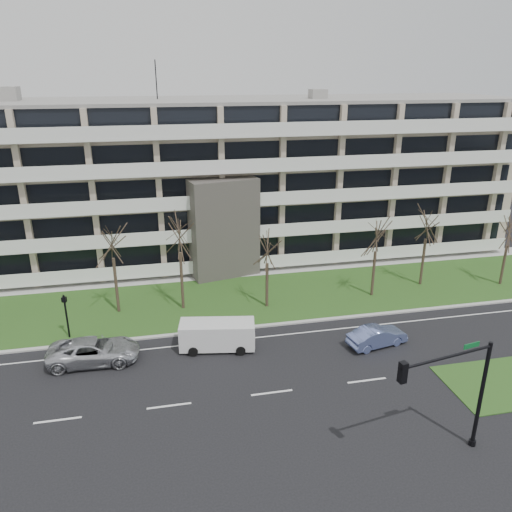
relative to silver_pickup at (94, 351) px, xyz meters
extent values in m
plane|color=black|center=(10.52, -5.62, -0.81)|extent=(160.00, 160.00, 0.00)
cube|color=#30541C|center=(10.52, 7.38, -0.78)|extent=(90.00, 10.00, 0.06)
cube|color=#B2B2AD|center=(10.52, 2.38, -0.75)|extent=(90.00, 0.35, 0.12)
cube|color=#B2B2AD|center=(10.52, 12.88, -0.77)|extent=(90.00, 2.00, 0.08)
cube|color=#30541C|center=(24.52, -7.62, -0.78)|extent=(7.00, 5.00, 0.06)
cube|color=white|center=(10.52, 0.88, -0.80)|extent=(90.00, 0.12, 0.01)
cube|color=#BCA892|center=(10.52, 19.88, 6.69)|extent=(60.00, 12.00, 15.00)
cube|color=gray|center=(10.52, 19.88, 14.34)|extent=(60.50, 12.50, 0.30)
cube|color=#4C4742|center=(10.52, 12.88, 3.69)|extent=(6.39, 3.69, 9.00)
cube|color=black|center=(10.52, 12.68, 1.19)|extent=(4.92, 1.19, 3.50)
cube|color=gray|center=(-7.48, 19.88, 15.09)|extent=(2.00, 2.00, 1.20)
cylinder|color=black|center=(5.52, 19.88, 16.19)|extent=(0.10, 0.10, 3.50)
cube|color=black|center=(10.52, 13.86, 1.29)|extent=(58.00, 0.10, 1.80)
cube|color=white|center=(10.52, 13.18, -0.21)|extent=(58.00, 1.40, 0.22)
cube|color=white|center=(10.52, 12.53, 0.39)|extent=(58.00, 0.08, 1.00)
cube|color=black|center=(10.52, 13.86, 4.29)|extent=(58.00, 0.10, 1.80)
cube|color=white|center=(10.52, 13.18, 2.79)|extent=(58.00, 1.40, 0.22)
cube|color=white|center=(10.52, 12.53, 3.39)|extent=(58.00, 0.08, 1.00)
cube|color=black|center=(10.52, 13.86, 7.29)|extent=(58.00, 0.10, 1.80)
cube|color=white|center=(10.52, 13.18, 5.79)|extent=(58.00, 1.40, 0.22)
cube|color=white|center=(10.52, 12.53, 6.39)|extent=(58.00, 0.08, 1.00)
cube|color=black|center=(10.52, 13.86, 10.29)|extent=(58.00, 0.10, 1.80)
cube|color=white|center=(10.52, 13.18, 8.79)|extent=(58.00, 1.40, 0.22)
cube|color=white|center=(10.52, 12.53, 9.39)|extent=(58.00, 0.08, 1.00)
cube|color=black|center=(10.52, 13.86, 13.29)|extent=(58.00, 0.10, 1.80)
cube|color=white|center=(10.52, 13.18, 11.79)|extent=(58.00, 1.40, 0.22)
cube|color=white|center=(10.52, 12.53, 12.39)|extent=(58.00, 0.08, 1.00)
imported|color=silver|center=(0.00, 0.00, 0.00)|extent=(5.89, 2.87, 1.61)
imported|color=#7182C5|center=(18.88, -1.84, -0.11)|extent=(4.44, 2.31, 1.39)
cube|color=silver|center=(8.07, 0.03, 0.26)|extent=(5.28, 2.70, 1.77)
cube|color=black|center=(8.07, 0.03, 0.78)|extent=(4.88, 2.50, 0.65)
cube|color=silver|center=(10.41, -0.38, 0.13)|extent=(0.63, 1.80, 1.12)
cylinder|color=black|center=(6.35, -0.61, -0.48)|extent=(0.68, 0.34, 0.65)
cylinder|color=black|center=(6.67, 1.22, -0.48)|extent=(0.68, 0.34, 0.65)
cylinder|color=black|center=(9.47, -1.16, -0.48)|extent=(0.68, 0.34, 0.65)
cylinder|color=black|center=(9.79, 0.68, -0.48)|extent=(0.68, 0.34, 0.65)
cylinder|color=black|center=(19.46, -11.96, -0.66)|extent=(0.36, 0.36, 0.30)
cylinder|color=black|center=(19.46, -11.96, 2.18)|extent=(0.20, 0.20, 5.96)
cylinder|color=black|center=(16.92, -12.42, 4.96)|extent=(5.11, 1.06, 0.14)
cube|color=black|center=(14.57, -12.85, 4.76)|extent=(0.37, 0.37, 0.99)
sphere|color=red|center=(14.57, -12.85, 5.08)|extent=(0.20, 0.20, 0.20)
sphere|color=orange|center=(14.57, -12.85, 4.76)|extent=(0.20, 0.20, 0.20)
sphere|color=green|center=(14.57, -12.85, 4.44)|extent=(0.20, 0.20, 0.20)
cube|color=#0C5926|center=(18.28, -12.17, 5.26)|extent=(0.89, 0.20, 0.25)
cylinder|color=black|center=(-2.05, 3.60, 0.86)|extent=(0.13, 0.13, 3.34)
cube|color=black|center=(-2.05, 3.60, 2.20)|extent=(0.36, 0.31, 0.36)
sphere|color=red|center=(-2.05, 3.60, 2.20)|extent=(0.16, 0.16, 0.16)
cylinder|color=#382B21|center=(1.19, 7.06, 1.45)|extent=(0.24, 0.24, 4.52)
cylinder|color=#382B21|center=(6.21, 6.64, 1.57)|extent=(0.24, 0.24, 4.75)
cylinder|color=#382B21|center=(12.81, 5.59, 1.05)|extent=(0.24, 0.24, 3.72)
cylinder|color=#382B21|center=(21.96, 5.84, 1.16)|extent=(0.24, 0.24, 3.93)
cylinder|color=#382B21|center=(27.12, 7.05, 1.33)|extent=(0.24, 0.24, 4.27)
cylinder|color=#382B21|center=(34.10, 5.64, 1.03)|extent=(0.24, 0.24, 3.67)
camera|label=1|loc=(4.52, -29.63, 17.10)|focal=35.00mm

